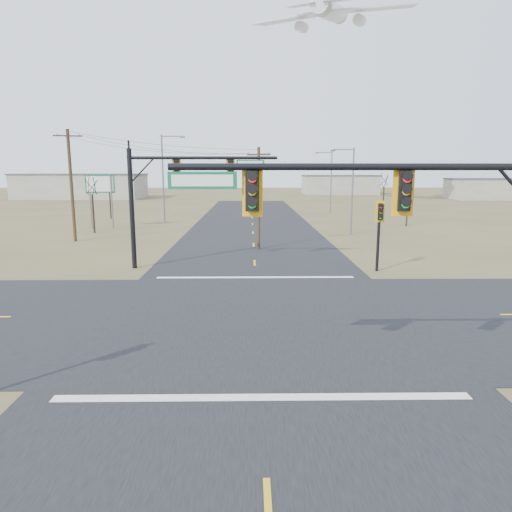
{
  "coord_description": "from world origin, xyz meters",
  "views": [
    {
      "loc": [
        -0.34,
        -19.6,
        6.42
      ],
      "look_at": [
        -0.05,
        1.0,
        2.57
      ],
      "focal_mm": 32.0,
      "sensor_mm": 36.0,
      "label": 1
    }
  ],
  "objects": [
    {
      "name": "bare_tree_b",
      "position": [
        -19.33,
        42.94,
        4.99
      ],
      "size": [
        2.6,
        2.6,
        6.25
      ],
      "rotation": [
        0.0,
        0.0,
        -0.06
      ],
      "color": "black",
      "rests_on": "ground"
    },
    {
      "name": "streetlight_b",
      "position": [
        11.9,
        50.54,
        5.25
      ],
      "size": [
        2.62,
        0.33,
        9.36
      ],
      "rotation": [
        0.0,
        0.0,
        0.21
      ],
      "color": "slate",
      "rests_on": "ground"
    },
    {
      "name": "road_ns",
      "position": [
        0.0,
        0.0,
        0.01
      ],
      "size": [
        14.0,
        160.0,
        0.02
      ],
      "primitive_type": "cube",
      "color": "black",
      "rests_on": "ground"
    },
    {
      "name": "mast_arm_far",
      "position": [
        -5.27,
        10.47,
        5.62
      ],
      "size": [
        9.69,
        0.48,
        7.85
      ],
      "rotation": [
        0.0,
        0.0,
        0.16
      ],
      "color": "black",
      "rests_on": "ground"
    },
    {
      "name": "bare_tree_d",
      "position": [
        17.82,
        42.32,
        5.25
      ],
      "size": [
        2.78,
        2.78,
        6.52
      ],
      "rotation": [
        0.0,
        0.0,
        -0.13
      ],
      "color": "black",
      "rests_on": "ground"
    },
    {
      "name": "streetlight_a",
      "position": [
        9.81,
        26.45,
        4.88
      ],
      "size": [
        2.44,
        0.36,
        8.7
      ],
      "rotation": [
        0.0,
        0.0,
        0.33
      ],
      "color": "slate",
      "rests_on": "ground"
    },
    {
      "name": "warehouse_mid",
      "position": [
        25.0,
        110.0,
        2.5
      ],
      "size": [
        20.0,
        12.0,
        5.0
      ],
      "primitive_type": "cube",
      "color": "#ADA999",
      "rests_on": "ground"
    },
    {
      "name": "bare_tree_a",
      "position": [
        -16.69,
        28.28,
        4.98
      ],
      "size": [
        2.97,
        2.97,
        6.29
      ],
      "rotation": [
        0.0,
        0.0,
        0.17
      ],
      "color": "black",
      "rests_on": "ground"
    },
    {
      "name": "utility_pole_far",
      "position": [
        -16.52,
        22.45,
        5.22
      ],
      "size": [
        2.41,
        0.76,
        10.09
      ],
      "rotation": [
        0.0,
        0.0,
        0.27
      ],
      "color": "#432E1C",
      "rests_on": "ground"
    },
    {
      "name": "bare_tree_c",
      "position": [
        18.24,
        33.89,
        4.66
      ],
      "size": [
        2.72,
        2.72,
        5.94
      ],
      "rotation": [
        0.0,
        0.0,
        0.09
      ],
      "color": "black",
      "rests_on": "ground"
    },
    {
      "name": "mast_arm_near",
      "position": [
        4.03,
        -7.58,
        5.19
      ],
      "size": [
        10.34,
        0.51,
        7.13
      ],
      "rotation": [
        0.0,
        0.0,
        -0.21
      ],
      "color": "black",
      "rests_on": "ground"
    },
    {
      "name": "highway_sign",
      "position": [
        -17.03,
        32.05,
        4.25
      ],
      "size": [
        3.19,
        0.41,
        6.0
      ],
      "rotation": [
        0.0,
        0.0,
        0.1
      ],
      "color": "slate",
      "rests_on": "ground"
    },
    {
      "name": "ground",
      "position": [
        0.0,
        0.0,
        0.0
      ],
      "size": [
        320.0,
        320.0,
        0.0
      ],
      "primitive_type": "plane",
      "color": "brown",
      "rests_on": "ground"
    },
    {
      "name": "warehouse_right",
      "position": [
        55.0,
        85.0,
        2.25
      ],
      "size": [
        18.0,
        10.0,
        4.5
      ],
      "primitive_type": "cube",
      "color": "#ADA999",
      "rests_on": "ground"
    },
    {
      "name": "jet_airliner",
      "position": [
        13.11,
        61.79,
        32.52
      ],
      "size": [
        23.52,
        24.08,
        11.52
      ],
      "rotation": [
        0.0,
        -0.19,
        1.18
      ],
      "color": "white"
    },
    {
      "name": "streetlight_c",
      "position": [
        -10.98,
        38.6,
        6.09
      ],
      "size": [
        3.02,
        0.32,
        10.84
      ],
      "rotation": [
        0.0,
        0.0,
        0.08
      ],
      "color": "slate",
      "rests_on": "ground"
    },
    {
      "name": "pedestal_signal_ne",
      "position": [
        7.94,
        9.18,
        3.32
      ],
      "size": [
        0.62,
        0.54,
        4.58
      ],
      "rotation": [
        0.0,
        0.0,
        -0.19
      ],
      "color": "black",
      "rests_on": "ground"
    },
    {
      "name": "warehouse_left",
      "position": [
        -40.0,
        90.0,
        2.75
      ],
      "size": [
        28.0,
        14.0,
        5.5
      ],
      "primitive_type": "cube",
      "color": "#ADA999",
      "rests_on": "ground"
    },
    {
      "name": "utility_pole_near",
      "position": [
        0.4,
        17.91,
        4.36
      ],
      "size": [
        1.9,
        0.95,
        8.31
      ],
      "rotation": [
        0.0,
        0.0,
        -0.43
      ],
      "color": "#432E1C",
      "rests_on": "ground"
    },
    {
      "name": "stop_bar_far",
      "position": [
        0.0,
        7.5,
        0.03
      ],
      "size": [
        12.0,
        0.4,
        0.01
      ],
      "primitive_type": "cube",
      "color": "silver",
      "rests_on": "road_ns"
    },
    {
      "name": "stop_bar_near",
      "position": [
        0.0,
        -7.5,
        0.03
      ],
      "size": [
        12.0,
        0.4,
        0.01
      ],
      "primitive_type": "cube",
      "color": "silver",
      "rests_on": "road_ns"
    },
    {
      "name": "road_ew",
      "position": [
        0.0,
        0.0,
        0.01
      ],
      "size": [
        160.0,
        14.0,
        0.02
      ],
      "primitive_type": "cube",
      "color": "black",
      "rests_on": "ground"
    }
  ]
}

